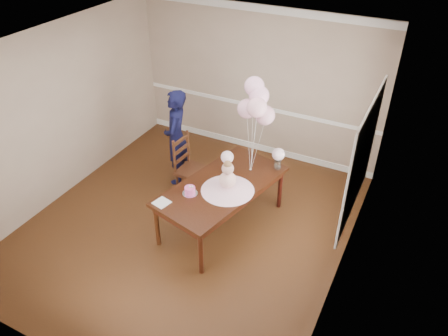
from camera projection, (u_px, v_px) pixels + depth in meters
floor at (188, 225)px, 6.62m from camera, size 4.50×5.00×0.00m
ceiling at (178, 51)px, 5.11m from camera, size 4.50×5.00×0.02m
wall_back at (257, 83)px, 7.71m from camera, size 4.50×0.02×2.70m
wall_front at (43, 275)px, 4.02m from camera, size 4.50×0.02×2.70m
wall_left at (59, 114)px, 6.71m from camera, size 0.02×5.00×2.70m
wall_right at (351, 195)px, 5.02m from camera, size 0.02×5.00×2.70m
chair_rail_trim at (256, 106)px, 7.96m from camera, size 4.50×0.02×0.07m
crown_molding at (260, 8)px, 6.99m from camera, size 4.50×0.02×0.12m
baseboard_trim at (254, 146)px, 8.43m from camera, size 4.50×0.02×0.12m
window_frame at (362, 159)px, 5.29m from camera, size 0.02×1.66×1.56m
window_blinds at (360, 159)px, 5.30m from camera, size 0.01×1.50×1.40m
dining_table_top at (222, 186)px, 6.23m from camera, size 1.42×2.15×0.05m
table_apron at (222, 190)px, 6.28m from camera, size 1.30×2.04×0.10m
table_leg_fl at (157, 225)px, 6.09m from camera, size 0.08×0.08×0.69m
table_leg_fr at (201, 253)px, 5.64m from camera, size 0.08×0.08×0.69m
table_leg_bl at (238, 170)px, 7.24m from camera, size 0.08×0.08×0.69m
table_leg_br at (280, 189)px, 6.80m from camera, size 0.08×0.08×0.69m
baby_skirt at (228, 187)px, 6.08m from camera, size 0.91×0.91×0.10m
baby_torso at (228, 180)px, 6.01m from camera, size 0.24×0.24×0.24m
baby_head at (228, 169)px, 5.90m from camera, size 0.17×0.17×0.17m
baby_hair at (228, 165)px, 5.87m from camera, size 0.12×0.12×0.12m
cake_platter at (190, 193)px, 6.04m from camera, size 0.26×0.26×0.01m
birthday_cake at (190, 190)px, 6.01m from camera, size 0.18×0.18×0.10m
cake_flower_a at (190, 187)px, 5.98m from camera, size 0.03×0.03×0.03m
cake_flower_b at (192, 187)px, 5.97m from camera, size 0.03×0.03×0.03m
rose_vase_near at (227, 167)px, 6.44m from camera, size 0.12×0.12×0.16m
roses_near at (227, 157)px, 6.34m from camera, size 0.19×0.19×0.19m
rose_vase_far at (277, 164)px, 6.51m from camera, size 0.12×0.12×0.16m
roses_far at (278, 154)px, 6.41m from camera, size 0.19×0.19×0.19m
napkin at (162, 203)px, 5.87m from camera, size 0.24×0.24×0.01m
balloon_weight at (250, 170)px, 6.51m from camera, size 0.05×0.05×0.02m
balloon_a at (247, 109)px, 6.01m from camera, size 0.28×0.28×0.28m
balloon_b at (257, 108)px, 5.82m from camera, size 0.28×0.28×0.28m
balloon_c at (259, 96)px, 5.90m from camera, size 0.28×0.28×0.28m
balloon_d at (254, 86)px, 5.91m from camera, size 0.28×0.28×0.28m
balloon_e at (265, 115)px, 5.96m from camera, size 0.28×0.28×0.28m
balloon_ribbon_a at (249, 145)px, 6.30m from camera, size 0.09×0.02×0.83m
balloon_ribbon_b at (253, 145)px, 6.20m from camera, size 0.09×0.07×0.92m
balloon_ribbon_c at (254, 139)px, 6.25m from camera, size 0.04×0.09×1.03m
balloon_ribbon_d at (252, 135)px, 6.25m from camera, size 0.06×0.12×1.12m
balloon_ribbon_e at (257, 148)px, 6.27m from camera, size 0.15×0.04×0.77m
dining_chair_seat at (193, 171)px, 6.99m from camera, size 0.49×0.49×0.05m
chair_leg_fl at (177, 186)px, 7.07m from camera, size 0.04×0.04×0.45m
chair_leg_fr at (197, 193)px, 6.91m from camera, size 0.04×0.04×0.45m
chair_leg_bl at (191, 174)px, 7.34m from camera, size 0.04×0.04×0.45m
chair_leg_br at (209, 181)px, 7.18m from camera, size 0.04×0.04×0.45m
chair_back_post_l at (174, 157)px, 6.78m from camera, size 0.04×0.04×0.58m
chair_back_post_r at (188, 146)px, 7.04m from camera, size 0.04×0.04×0.58m
chair_slat_low at (182, 158)px, 6.98m from camera, size 0.06×0.42×0.05m
chair_slat_mid at (181, 149)px, 6.89m from camera, size 0.06×0.42×0.05m
chair_slat_top at (181, 140)px, 6.79m from camera, size 0.06×0.42×0.05m
woman at (176, 138)px, 7.16m from camera, size 0.59×0.71×1.65m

